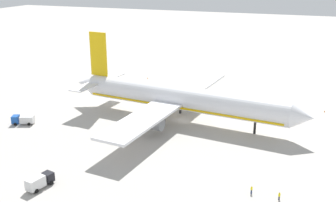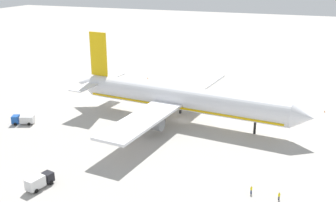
# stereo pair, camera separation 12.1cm
# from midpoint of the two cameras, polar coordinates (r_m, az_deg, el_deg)

# --- Properties ---
(ground_plane) EXTENTS (600.00, 600.00, 0.00)m
(ground_plane) POSITION_cam_midpoint_polar(r_m,az_deg,el_deg) (118.01, 2.04, -2.82)
(ground_plane) COLOR #ADA8A0
(airliner) EXTENTS (74.76, 67.65, 24.16)m
(airliner) POSITION_cam_midpoint_polar(r_m,az_deg,el_deg) (116.23, 1.52, 0.39)
(airliner) COLOR white
(airliner) RESTS_ON ground
(service_truck_0) EXTENTS (6.59, 4.48, 2.56)m
(service_truck_0) POSITION_cam_midpoint_polar(r_m,az_deg,el_deg) (122.30, -19.99, -2.48)
(service_truck_0) COLOR #194CA5
(service_truck_0) RESTS_ON ground
(service_truck_2) EXTENTS (3.44, 6.34, 2.74)m
(service_truck_2) POSITION_cam_midpoint_polar(r_m,az_deg,el_deg) (87.13, -17.94, -10.85)
(service_truck_2) COLOR black
(service_truck_2) RESTS_ON ground
(baggage_cart_0) EXTENTS (2.20, 3.58, 0.40)m
(baggage_cart_0) POSITION_cam_midpoint_polar(r_m,az_deg,el_deg) (160.58, -6.20, 3.01)
(baggage_cart_0) COLOR #26598C
(baggage_cart_0) RESTS_ON ground
(ground_worker_0) EXTENTS (0.56, 0.56, 1.70)m
(ground_worker_0) POSITION_cam_midpoint_polar(r_m,az_deg,el_deg) (83.10, 11.88, -12.34)
(ground_worker_0) COLOR navy
(ground_worker_0) RESTS_ON ground
(ground_worker_1) EXTENTS (0.46, 0.46, 1.62)m
(ground_worker_1) POSITION_cam_midpoint_polar(r_m,az_deg,el_deg) (82.42, 15.66, -12.98)
(ground_worker_1) COLOR #3F3F47
(ground_worker_1) RESTS_ON ground
(traffic_cone_0) EXTENTS (0.36, 0.36, 0.55)m
(traffic_cone_0) POSITION_cam_midpoint_polar(r_m,az_deg,el_deg) (162.62, -2.91, 3.30)
(traffic_cone_0) COLOR orange
(traffic_cone_0) RESTS_ON ground
(traffic_cone_1) EXTENTS (0.36, 0.36, 0.55)m
(traffic_cone_1) POSITION_cam_midpoint_polar(r_m,az_deg,el_deg) (133.93, 21.55, -1.39)
(traffic_cone_1) COLOR orange
(traffic_cone_1) RESTS_ON ground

